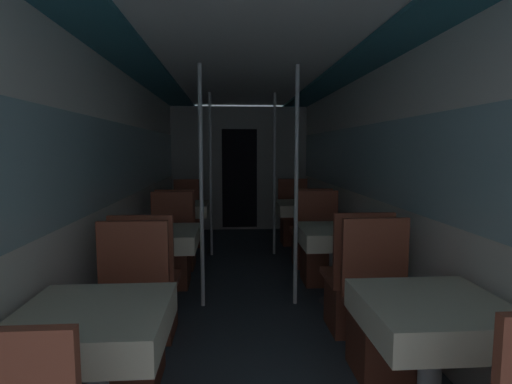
{
  "coord_description": "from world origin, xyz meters",
  "views": [
    {
      "loc": [
        -0.18,
        -0.89,
        1.49
      ],
      "look_at": [
        0.05,
        2.57,
        1.11
      ],
      "focal_mm": 28.0,
      "sensor_mm": 36.0,
      "label": 1
    }
  ],
  "objects_px": {
    "chair_left_far_2": "(188,226)",
    "chair_right_far_0": "(383,329)",
    "support_pole_left_2": "(211,175)",
    "chair_left_far_0": "(129,336)",
    "dining_table_right_1": "(336,239)",
    "dining_table_left_2": "(183,211)",
    "chair_right_far_2": "(294,225)",
    "chair_left_near_2": "(178,245)",
    "support_pole_left_1": "(201,188)",
    "chair_right_far_1": "(321,255)",
    "dining_table_right_2": "(301,210)",
    "support_pole_right_1": "(296,188)",
    "dining_table_right_0": "(432,321)",
    "chair_left_near_1": "(148,300)",
    "dining_table_left_0": "(94,331)",
    "support_pole_right_2": "(274,175)",
    "chair_right_near_1": "(355,295)",
    "dining_table_left_1": "(160,242)",
    "chair_right_near_2": "(310,243)",
    "chair_left_far_1": "(171,258)"
  },
  "relations": [
    {
      "from": "support_pole_left_1",
      "to": "chair_right_far_2",
      "type": "distance_m",
      "value": 2.88
    },
    {
      "from": "chair_left_far_2",
      "to": "support_pole_right_1",
      "type": "height_order",
      "value": "support_pole_right_1"
    },
    {
      "from": "support_pole_left_2",
      "to": "chair_left_far_0",
      "type": "bearing_deg",
      "value": -97.2
    },
    {
      "from": "dining_table_left_0",
      "to": "chair_left_near_1",
      "type": "height_order",
      "value": "chair_left_near_1"
    },
    {
      "from": "dining_table_right_2",
      "to": "chair_left_near_2",
      "type": "bearing_deg",
      "value": -159.75
    },
    {
      "from": "chair_right_far_2",
      "to": "dining_table_right_2",
      "type": "bearing_deg",
      "value": 90.0
    },
    {
      "from": "dining_table_right_1",
      "to": "dining_table_left_2",
      "type": "bearing_deg",
      "value": 132.11
    },
    {
      "from": "chair_left_far_2",
      "to": "chair_right_far_0",
      "type": "bearing_deg",
      "value": 114.32
    },
    {
      "from": "dining_table_left_1",
      "to": "dining_table_right_0",
      "type": "distance_m",
      "value": 2.48
    },
    {
      "from": "dining_table_left_0",
      "to": "support_pole_right_2",
      "type": "relative_size",
      "value": 0.33
    },
    {
      "from": "dining_table_right_0",
      "to": "dining_table_right_1",
      "type": "height_order",
      "value": "same"
    },
    {
      "from": "chair_left_far_1",
      "to": "dining_table_left_2",
      "type": "relative_size",
      "value": 1.37
    },
    {
      "from": "chair_left_far_1",
      "to": "chair_right_near_1",
      "type": "distance_m",
      "value": 2.07
    },
    {
      "from": "chair_left_far_0",
      "to": "chair_right_far_2",
      "type": "xyz_separation_m",
      "value": [
        1.66,
        3.68,
        0.0
      ]
    },
    {
      "from": "chair_left_near_2",
      "to": "dining_table_right_0",
      "type": "relative_size",
      "value": 1.37
    },
    {
      "from": "chair_left_near_1",
      "to": "support_pole_right_1",
      "type": "relative_size",
      "value": 0.45
    },
    {
      "from": "dining_table_left_0",
      "to": "chair_right_far_1",
      "type": "bearing_deg",
      "value": 55.87
    },
    {
      "from": "dining_table_left_2",
      "to": "chair_right_far_2",
      "type": "relative_size",
      "value": 0.73
    },
    {
      "from": "dining_table_left_2",
      "to": "chair_right_far_0",
      "type": "height_order",
      "value": "chair_right_far_0"
    },
    {
      "from": "chair_left_far_2",
      "to": "chair_left_near_2",
      "type": "bearing_deg",
      "value": 90.0
    },
    {
      "from": "chair_left_far_0",
      "to": "dining_table_left_2",
      "type": "height_order",
      "value": "chair_left_far_0"
    },
    {
      "from": "chair_left_near_2",
      "to": "chair_right_near_1",
      "type": "bearing_deg",
      "value": -47.89
    },
    {
      "from": "support_pole_left_1",
      "to": "chair_right_near_1",
      "type": "xyz_separation_m",
      "value": [
        1.27,
        -0.61,
        -0.83
      ]
    },
    {
      "from": "chair_left_far_0",
      "to": "chair_right_near_2",
      "type": "relative_size",
      "value": 1.0
    },
    {
      "from": "chair_right_near_2",
      "to": "chair_right_far_2",
      "type": "distance_m",
      "value": 1.23
    },
    {
      "from": "chair_right_near_2",
      "to": "dining_table_right_2",
      "type": "bearing_deg",
      "value": 90.0
    },
    {
      "from": "support_pole_left_2",
      "to": "chair_right_far_1",
      "type": "xyz_separation_m",
      "value": [
        1.27,
        -1.23,
        -0.83
      ]
    },
    {
      "from": "chair_left_far_1",
      "to": "dining_table_right_1",
      "type": "relative_size",
      "value": 1.37
    },
    {
      "from": "support_pole_left_1",
      "to": "chair_right_far_1",
      "type": "xyz_separation_m",
      "value": [
        1.27,
        0.61,
        -0.83
      ]
    },
    {
      "from": "dining_table_left_0",
      "to": "chair_right_near_1",
      "type": "height_order",
      "value": "chair_right_near_1"
    },
    {
      "from": "dining_table_right_2",
      "to": "dining_table_left_0",
      "type": "bearing_deg",
      "value": -114.32
    },
    {
      "from": "dining_table_right_0",
      "to": "chair_right_near_2",
      "type": "bearing_deg",
      "value": 90.0
    },
    {
      "from": "chair_left_near_2",
      "to": "support_pole_right_1",
      "type": "xyz_separation_m",
      "value": [
        1.27,
        -1.23,
        0.83
      ]
    },
    {
      "from": "chair_right_near_1",
      "to": "chair_left_near_1",
      "type": "bearing_deg",
      "value": 180.0
    },
    {
      "from": "dining_table_left_1",
      "to": "chair_right_far_0",
      "type": "height_order",
      "value": "chair_right_far_0"
    },
    {
      "from": "chair_left_far_1",
      "to": "chair_right_far_1",
      "type": "relative_size",
      "value": 1.0
    },
    {
      "from": "chair_left_near_1",
      "to": "chair_left_far_1",
      "type": "height_order",
      "value": "same"
    },
    {
      "from": "chair_left_near_1",
      "to": "dining_table_right_0",
      "type": "distance_m",
      "value": 2.09
    },
    {
      "from": "support_pole_left_1",
      "to": "chair_right_near_1",
      "type": "relative_size",
      "value": 2.23
    },
    {
      "from": "support_pole_left_1",
      "to": "chair_right_near_2",
      "type": "relative_size",
      "value": 2.23
    },
    {
      "from": "chair_right_near_2",
      "to": "support_pole_left_1",
      "type": "bearing_deg",
      "value": -136.12
    },
    {
      "from": "chair_left_far_0",
      "to": "chair_right_near_2",
      "type": "height_order",
      "value": "same"
    },
    {
      "from": "chair_left_far_0",
      "to": "support_pole_left_2",
      "type": "height_order",
      "value": "support_pole_left_2"
    },
    {
      "from": "support_pole_left_2",
      "to": "dining_table_right_1",
      "type": "height_order",
      "value": "support_pole_left_2"
    },
    {
      "from": "dining_table_left_2",
      "to": "chair_left_near_2",
      "type": "bearing_deg",
      "value": -90.0
    },
    {
      "from": "chair_left_far_0",
      "to": "dining_table_left_1",
      "type": "xyz_separation_m",
      "value": [
        -0.0,
        1.23,
        0.33
      ]
    },
    {
      "from": "chair_left_near_1",
      "to": "chair_left_near_2",
      "type": "distance_m",
      "value": 1.84
    },
    {
      "from": "chair_left_far_2",
      "to": "dining_table_right_1",
      "type": "xyz_separation_m",
      "value": [
        1.66,
        -2.45,
        0.33
      ]
    },
    {
      "from": "dining_table_right_0",
      "to": "chair_right_near_1",
      "type": "height_order",
      "value": "chair_right_near_1"
    },
    {
      "from": "support_pole_left_2",
      "to": "chair_right_near_2",
      "type": "bearing_deg",
      "value": -25.69
    }
  ]
}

